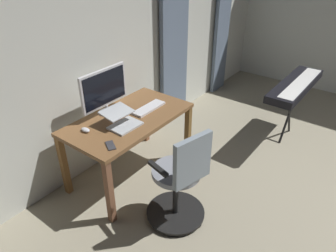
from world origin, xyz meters
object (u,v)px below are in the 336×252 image
(cell_phone_face_up, at_px, (111,145))
(laptop, at_px, (122,120))
(computer_monitor, at_px, (104,89))
(computer_mouse, at_px, (85,130))
(office_chair, at_px, (180,181))
(piano_keyboard, at_px, (296,86))
(computer_keyboard, at_px, (149,108))
(desk, at_px, (129,125))

(cell_phone_face_up, bearing_deg, laptop, -122.86)
(computer_monitor, bearing_deg, computer_mouse, 16.94)
(cell_phone_face_up, bearing_deg, office_chair, 141.97)
(office_chair, height_order, laptop, office_chair)
(office_chair, relative_size, cell_phone_face_up, 6.92)
(office_chair, distance_m, piano_keyboard, 2.08)
(office_chair, distance_m, computer_mouse, 1.02)
(computer_monitor, height_order, piano_keyboard, computer_monitor)
(office_chair, xyz_separation_m, computer_mouse, (0.22, -0.96, 0.28))
(computer_monitor, distance_m, computer_mouse, 0.48)
(computer_monitor, height_order, computer_keyboard, computer_monitor)
(cell_phone_face_up, bearing_deg, computer_keyboard, -136.61)
(computer_keyboard, bearing_deg, laptop, 1.77)
(desk, height_order, computer_keyboard, computer_keyboard)
(computer_monitor, xyz_separation_m, computer_mouse, (0.39, 0.12, -0.25))
(computer_keyboard, distance_m, laptop, 0.42)
(office_chair, relative_size, computer_monitor, 1.71)
(office_chair, bearing_deg, computer_keyboard, 71.42)
(computer_mouse, bearing_deg, cell_phone_face_up, 85.80)
(computer_mouse, bearing_deg, piano_keyboard, 151.02)
(computer_mouse, bearing_deg, desk, 163.72)
(computer_monitor, distance_m, cell_phone_face_up, 0.69)
(computer_monitor, relative_size, piano_keyboard, 0.47)
(computer_keyboard, xyz_separation_m, piano_keyboard, (-1.54, 1.07, -0.00))
(computer_keyboard, xyz_separation_m, cell_phone_face_up, (0.74, 0.18, -0.01))
(computer_keyboard, bearing_deg, desk, -11.27)
(office_chair, xyz_separation_m, computer_keyboard, (-0.50, -0.77, 0.28))
(piano_keyboard, bearing_deg, desk, -31.51)
(computer_monitor, bearing_deg, desk, 104.34)
(desk, relative_size, computer_monitor, 2.29)
(computer_mouse, height_order, cell_phone_face_up, computer_mouse)
(computer_monitor, xyz_separation_m, laptop, (0.09, 0.31, -0.22))
(desk, bearing_deg, computer_monitor, -75.66)
(laptop, relative_size, piano_keyboard, 0.27)
(laptop, bearing_deg, piano_keyboard, 153.71)
(office_chair, relative_size, laptop, 2.98)
(desk, xyz_separation_m, laptop, (0.15, 0.07, 0.15))
(laptop, relative_size, cell_phone_face_up, 2.32)
(office_chair, height_order, computer_monitor, computer_monitor)
(laptop, bearing_deg, computer_keyboard, -176.27)
(desk, distance_m, office_chair, 0.88)
(desk, xyz_separation_m, computer_keyboard, (-0.27, 0.05, 0.11))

